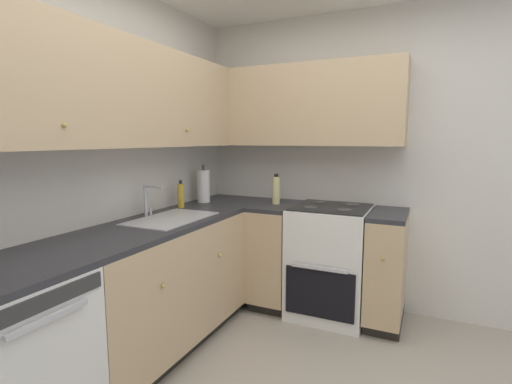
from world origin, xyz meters
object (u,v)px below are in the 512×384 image
oven_range (330,260)px  paper_towel_roll (204,186)px  oil_bottle (276,190)px  soap_bottle (181,195)px  dishwasher (7,372)px

oven_range → paper_towel_roll: paper_towel_roll is taller
paper_towel_roll → oil_bottle: paper_towel_roll is taller
oven_range → soap_bottle: bearing=114.6°
soap_bottle → paper_towel_roll: bearing=-3.6°
paper_towel_roll → oil_bottle: bearing=-73.6°
dishwasher → paper_towel_roll: (1.90, 0.16, 0.62)m
oil_bottle → paper_towel_roll: bearing=106.4°
oven_range → oil_bottle: oil_bottle is taller
oven_range → soap_bottle: soap_bottle is taller
dishwasher → oil_bottle: size_ratio=3.34×
oven_range → paper_towel_roll: (-0.20, 1.11, 0.60)m
dishwasher → oven_range: bearing=-24.4°
oven_range → paper_towel_roll: bearing=100.4°
dishwasher → soap_bottle: (1.59, 0.18, 0.58)m
oil_bottle → dishwasher: bearing=167.4°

